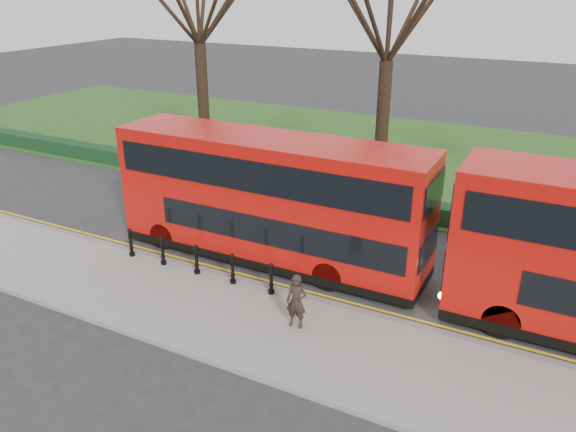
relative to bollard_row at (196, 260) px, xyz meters
The scene contains 12 objects.
ground 1.56m from the bollard_row, 72.20° to the left, with size 120.00×120.00×0.00m, color #28282B.
pavement 1.80m from the bollard_row, 75.28° to the right, with size 60.00×4.00×0.15m, color gray.
kerb 0.80m from the bollard_row, 38.93° to the left, with size 60.00×0.25×0.16m, color slate.
grass_verge 16.37m from the bollard_row, 88.48° to the left, with size 60.00×18.00×0.06m, color #274B19.
hedge 8.17m from the bollard_row, 86.96° to the left, with size 60.00×0.90×0.80m, color black.
yellow_line_outer 1.01m from the bollard_row, 56.31° to the left, with size 60.00×0.10×0.01m, color yellow.
yellow_line_inner 1.15m from the bollard_row, 62.99° to the left, with size 60.00×0.10×0.01m, color yellow.
tree_left 15.54m from the bollard_row, 123.69° to the left, with size 7.12×7.12×11.13m.
tree_mid 13.60m from the bollard_row, 77.90° to the left, with size 6.82×6.82×10.66m.
bollard_row is the anchor object (origin of this frame).
bus_lead 3.19m from the bollard_row, 57.85° to the left, with size 11.04×2.54×4.39m.
pedestrian 4.49m from the bollard_row, 16.09° to the right, with size 0.59×0.38×1.61m, color #2D1F1C.
Camera 1 is at (9.79, -14.58, 9.22)m, focal length 35.00 mm.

